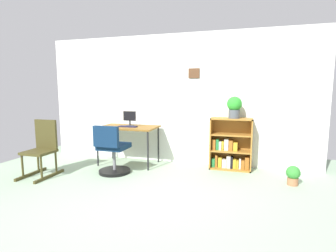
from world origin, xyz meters
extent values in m
plane|color=#8FA88D|center=(0.00, 0.00, 0.00)|extent=(6.24, 6.24, 0.00)
cube|color=silver|center=(0.00, 2.15, 1.20)|extent=(5.20, 0.10, 2.40)
cube|color=#50321D|center=(0.37, 2.09, 1.68)|extent=(0.20, 0.02, 0.18)
cube|color=brown|center=(-0.78, 1.71, 0.70)|extent=(1.06, 0.63, 0.03)
cylinder|color=black|center=(-1.27, 1.43, 0.34)|extent=(0.03, 0.03, 0.68)
cylinder|color=black|center=(-0.29, 1.43, 0.34)|extent=(0.03, 0.03, 0.68)
cylinder|color=black|center=(-1.27, 1.98, 0.34)|extent=(0.03, 0.03, 0.68)
cylinder|color=black|center=(-0.29, 1.98, 0.34)|extent=(0.03, 0.03, 0.68)
cylinder|color=#262628|center=(-0.78, 1.78, 0.72)|extent=(0.15, 0.15, 0.01)
cylinder|color=#262628|center=(-0.78, 1.78, 0.77)|extent=(0.03, 0.03, 0.09)
cube|color=black|center=(-0.78, 1.77, 0.90)|extent=(0.24, 0.02, 0.18)
cube|color=#191935|center=(-0.75, 1.63, 0.72)|extent=(0.34, 0.11, 0.02)
cylinder|color=black|center=(-0.78, 1.15, 0.03)|extent=(0.52, 0.52, 0.05)
cylinder|color=slate|center=(-0.78, 1.15, 0.23)|extent=(0.05, 0.05, 0.36)
cube|color=#0E2542|center=(-0.78, 1.15, 0.45)|extent=(0.44, 0.44, 0.08)
cube|color=#0E2542|center=(-0.78, 0.90, 0.66)|extent=(0.42, 0.07, 0.33)
cube|color=#3E3819|center=(-2.01, 0.63, 0.02)|extent=(0.04, 0.64, 0.04)
cube|color=#3E3819|center=(-1.65, 0.63, 0.02)|extent=(0.04, 0.64, 0.04)
cylinder|color=#3E3819|center=(-2.01, 0.47, 0.21)|extent=(0.03, 0.03, 0.34)
cylinder|color=#3E3819|center=(-1.65, 0.47, 0.21)|extent=(0.03, 0.03, 0.34)
cylinder|color=#3E3819|center=(-2.01, 0.79, 0.21)|extent=(0.03, 0.03, 0.34)
cylinder|color=#3E3819|center=(-1.65, 0.79, 0.21)|extent=(0.03, 0.03, 0.34)
cube|color=#3E3819|center=(-1.83, 0.63, 0.40)|extent=(0.42, 0.40, 0.04)
cube|color=#3E3819|center=(-1.83, 0.81, 0.66)|extent=(0.40, 0.04, 0.48)
cube|color=#9D6A29|center=(0.72, 1.92, 0.45)|extent=(0.02, 0.30, 0.90)
cube|color=#9D6A29|center=(1.40, 1.92, 0.45)|extent=(0.02, 0.30, 0.90)
cube|color=#9D6A29|center=(1.06, 1.92, 0.89)|extent=(0.71, 0.30, 0.02)
cube|color=#9D6A29|center=(1.06, 1.92, 0.01)|extent=(0.71, 0.30, 0.02)
cube|color=#9D6A29|center=(1.06, 2.06, 0.45)|extent=(0.71, 0.02, 0.90)
cube|color=#9D6A29|center=(1.06, 1.92, 0.32)|extent=(0.66, 0.28, 0.02)
cube|color=#9D6A29|center=(1.06, 1.92, 0.61)|extent=(0.66, 0.28, 0.02)
cube|color=#237238|center=(0.77, 1.91, 0.10)|extent=(0.06, 0.12, 0.15)
cube|color=#99591E|center=(0.83, 1.91, 0.13)|extent=(0.04, 0.10, 0.22)
cube|color=#B79323|center=(0.89, 1.91, 0.11)|extent=(0.06, 0.10, 0.17)
cube|color=beige|center=(0.96, 1.91, 0.10)|extent=(0.07, 0.11, 0.15)
cube|color=beige|center=(1.04, 1.91, 0.13)|extent=(0.06, 0.13, 0.21)
cube|color=black|center=(1.09, 1.91, 0.12)|extent=(0.04, 0.13, 0.20)
cube|color=#B79323|center=(1.14, 1.91, 0.11)|extent=(0.05, 0.13, 0.16)
cube|color=#B79323|center=(1.19, 1.91, 0.10)|extent=(0.04, 0.10, 0.14)
cube|color=beige|center=(1.23, 1.91, 0.11)|extent=(0.03, 0.10, 0.18)
cube|color=#99591E|center=(1.28, 1.91, 0.10)|extent=(0.05, 0.13, 0.16)
cube|color=#99591E|center=(1.35, 1.91, 0.13)|extent=(0.07, 0.12, 0.21)
cube|color=#99591E|center=(0.78, 1.91, 0.42)|extent=(0.06, 0.11, 0.18)
cube|color=#237238|center=(0.84, 1.91, 0.43)|extent=(0.05, 0.11, 0.19)
cube|color=beige|center=(0.89, 1.91, 0.41)|extent=(0.04, 0.10, 0.15)
cube|color=#B79323|center=(0.93, 1.91, 0.41)|extent=(0.04, 0.09, 0.16)
cube|color=beige|center=(0.99, 1.91, 0.44)|extent=(0.07, 0.10, 0.20)
cube|color=#99591E|center=(1.07, 1.91, 0.42)|extent=(0.07, 0.11, 0.18)
cube|color=#B79323|center=(1.15, 1.91, 0.41)|extent=(0.07, 0.12, 0.15)
cylinder|color=#474C51|center=(1.10, 1.90, 0.97)|extent=(0.19, 0.19, 0.15)
sphere|color=green|center=(1.10, 1.90, 1.14)|extent=(0.25, 0.25, 0.25)
cylinder|color=#9E6642|center=(1.99, 1.38, 0.05)|extent=(0.15, 0.15, 0.11)
sphere|color=#338631|center=(1.99, 1.38, 0.19)|extent=(0.20, 0.20, 0.20)
camera|label=1|loc=(1.29, -2.64, 1.37)|focal=27.81mm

